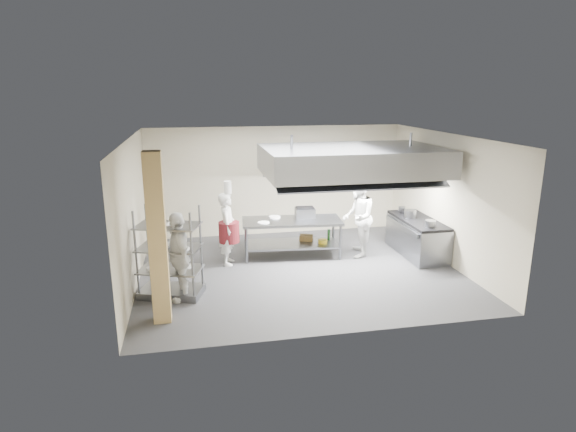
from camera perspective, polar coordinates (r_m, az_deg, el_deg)
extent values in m
plane|color=#39393C|center=(10.95, 1.34, -6.42)|extent=(7.00, 7.00, 0.00)
plane|color=silver|center=(10.26, 1.45, 9.40)|extent=(7.00, 7.00, 0.00)
plane|color=#BBB094|center=(13.38, -1.43, 4.18)|extent=(7.00, 0.00, 7.00)
plane|color=#BBB094|center=(10.34, -17.90, 0.27)|extent=(0.00, 6.00, 6.00)
plane|color=#BBB094|center=(11.76, 18.28, 1.95)|extent=(0.00, 6.00, 6.00)
cube|color=tan|center=(8.45, -15.22, -2.69)|extent=(0.30, 0.30, 3.00)
cube|color=gray|center=(11.06, 7.59, 6.54)|extent=(4.00, 2.50, 0.60)
cube|color=white|center=(10.86, 3.02, 4.78)|extent=(1.60, 0.12, 0.04)
cube|color=white|center=(11.43, 11.83, 5.00)|extent=(1.60, 0.12, 0.04)
cube|color=gray|center=(13.65, 6.18, 4.31)|extent=(1.50, 0.28, 0.04)
cube|color=gray|center=(11.61, 0.46, -0.60)|extent=(2.46, 1.20, 0.06)
cube|color=slate|center=(11.78, 0.46, -3.32)|extent=(2.27, 1.09, 0.04)
cube|color=gray|center=(12.26, 15.03, -2.52)|extent=(0.80, 2.00, 0.84)
cube|color=black|center=(12.14, 15.17, -0.50)|extent=(0.78, 1.96, 0.06)
imported|color=white|center=(11.16, -7.16, -1.52)|extent=(0.49, 0.67, 1.70)
imported|color=white|center=(11.72, 8.28, -0.14)|extent=(1.00, 1.13, 1.95)
imported|color=white|center=(9.44, -12.83, -4.68)|extent=(0.68, 1.10, 1.75)
cube|color=gray|center=(11.81, 2.02, 0.39)|extent=(0.50, 0.40, 0.23)
cube|color=brown|center=(11.97, 2.17, -2.59)|extent=(0.37, 0.32, 0.14)
cylinder|color=gray|center=(12.18, 14.27, 0.24)|extent=(0.29, 0.29, 0.20)
cylinder|color=white|center=(9.75, -13.76, -6.01)|extent=(0.28, 0.28, 0.05)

